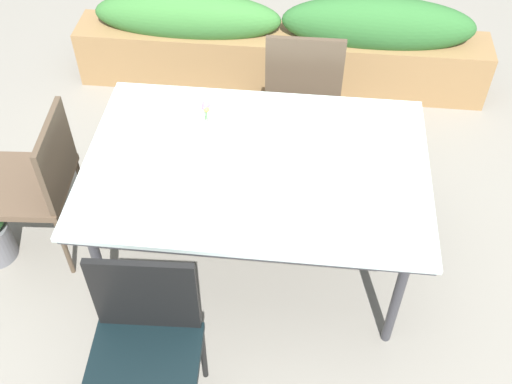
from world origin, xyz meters
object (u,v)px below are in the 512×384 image
chair_end_left (36,178)px  chair_near_left (144,345)px  dining_table (256,170)px  chair_far_side (303,90)px  planter_box (283,44)px  flower_vase (206,129)px

chair_end_left → chair_near_left: chair_near_left is taller
dining_table → chair_far_side: chair_far_side is taller
chair_end_left → chair_far_side: chair_far_side is taller
planter_box → dining_table: bearing=-90.7°
chair_near_left → flower_vase: bearing=-99.9°
dining_table → chair_near_left: chair_near_left is taller
planter_box → chair_far_side: bearing=-77.3°
dining_table → flower_vase: size_ratio=6.44×
dining_table → chair_end_left: bearing=179.7°
chair_near_left → chair_end_left: bearing=-51.5°
chair_end_left → flower_vase: bearing=-87.6°
dining_table → chair_far_side: size_ratio=1.71×
dining_table → flower_vase: (-0.26, 0.11, 0.15)m
flower_vase → chair_end_left: bearing=-173.7°
planter_box → chair_end_left: bearing=-125.7°
dining_table → planter_box: (0.02, 1.69, -0.36)m
flower_vase → planter_box: bearing=80.0°
dining_table → planter_box: bearing=89.3°
chair_end_left → planter_box: 2.08m
chair_end_left → flower_vase: 1.00m
chair_end_left → chair_near_left: (0.80, -0.91, -0.01)m
chair_near_left → planter_box: (0.41, 2.60, -0.16)m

